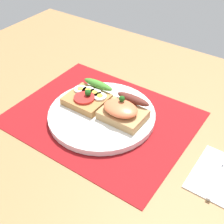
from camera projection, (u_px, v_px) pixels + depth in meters
The scene contains 7 objects.
ground_plane at pixel (102, 123), 75.65cm from camera, with size 120.00×90.00×3.20cm, color #A37446.
placemat at pixel (102, 117), 74.54cm from camera, with size 42.20×33.40×0.30cm, color maroon.
plate at pixel (102, 115), 73.99cm from camera, with size 25.71×25.71×1.45cm, color white.
sandwich_egg_tomato at pixel (89, 96), 76.17cm from camera, with size 9.80×10.27×4.00cm.
sandwich_salmon at pixel (123, 110), 70.83cm from camera, with size 10.19×9.17×5.65cm.
napkin at pixel (224, 178), 60.22cm from camera, with size 11.85×13.26×0.60cm, color white.
fork at pixel (222, 173), 60.43cm from camera, with size 1.62×13.39×0.32cm.
Camera 1 is at (34.32, -45.31, 48.46)cm, focal length 49.33 mm.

